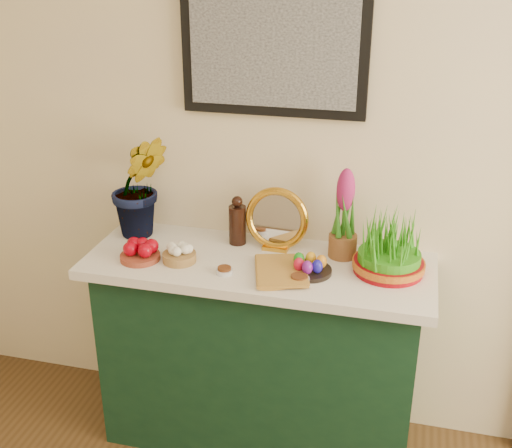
% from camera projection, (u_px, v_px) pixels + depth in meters
% --- Properties ---
extents(sideboard, '(1.30, 0.45, 0.85)m').
position_uv_depth(sideboard, '(259.00, 356.00, 2.77)').
color(sideboard, '#12321D').
rests_on(sideboard, ground).
extents(tablecloth, '(1.40, 0.55, 0.04)m').
position_uv_depth(tablecloth, '(259.00, 264.00, 2.60)').
color(tablecloth, silver).
rests_on(tablecloth, sideboard).
extents(hyacinth_green, '(0.38, 0.36, 0.60)m').
position_uv_depth(hyacinth_green, '(139.00, 170.00, 2.70)').
color(hyacinth_green, '#2B6F19').
rests_on(hyacinth_green, tablecloth).
extents(apple_bowl, '(0.21, 0.21, 0.08)m').
position_uv_depth(apple_bowl, '(140.00, 252.00, 2.58)').
color(apple_bowl, brown).
rests_on(apple_bowl, tablecloth).
extents(garlic_basket, '(0.16, 0.16, 0.08)m').
position_uv_depth(garlic_basket, '(179.00, 254.00, 2.56)').
color(garlic_basket, '#A67743').
rests_on(garlic_basket, tablecloth).
extents(vinegar_cruet, '(0.07, 0.07, 0.21)m').
position_uv_depth(vinegar_cruet, '(237.00, 223.00, 2.70)').
color(vinegar_cruet, black).
rests_on(vinegar_cruet, tablecloth).
extents(mirror, '(0.27, 0.08, 0.27)m').
position_uv_depth(mirror, '(277.00, 220.00, 2.64)').
color(mirror, gold).
rests_on(mirror, tablecloth).
extents(book, '(0.24, 0.30, 0.04)m').
position_uv_depth(book, '(256.00, 271.00, 2.46)').
color(book, '#B07C2E').
rests_on(book, tablecloth).
extents(spice_dish_left, '(0.07, 0.07, 0.03)m').
position_uv_depth(spice_dish_left, '(224.00, 271.00, 2.48)').
color(spice_dish_left, silver).
rests_on(spice_dish_left, tablecloth).
extents(spice_dish_right, '(0.08, 0.08, 0.03)m').
position_uv_depth(spice_dish_right, '(299.00, 279.00, 2.41)').
color(spice_dish_right, silver).
rests_on(spice_dish_right, tablecloth).
extents(egg_plate, '(0.22, 0.22, 0.07)m').
position_uv_depth(egg_plate, '(309.00, 267.00, 2.47)').
color(egg_plate, black).
rests_on(egg_plate, tablecloth).
extents(hyacinth_pink, '(0.12, 0.12, 0.38)m').
position_uv_depth(hyacinth_pink, '(344.00, 218.00, 2.55)').
color(hyacinth_pink, brown).
rests_on(hyacinth_pink, tablecloth).
extents(wheatgrass_sabzeh, '(0.28, 0.28, 0.23)m').
position_uv_depth(wheatgrass_sabzeh, '(390.00, 249.00, 2.45)').
color(wheatgrass_sabzeh, maroon).
rests_on(wheatgrass_sabzeh, tablecloth).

